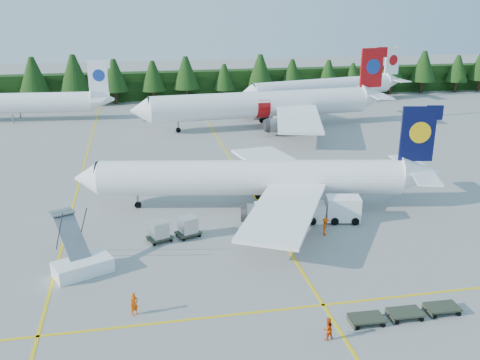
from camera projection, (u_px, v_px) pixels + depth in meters
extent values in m
plane|color=#999893|center=(229.00, 274.00, 43.73)|extent=(320.00, 320.00, 0.00)
cube|color=yellow|center=(75.00, 200.00, 59.75)|extent=(0.25, 120.00, 0.01)
cube|color=yellow|center=(249.00, 188.00, 63.40)|extent=(0.25, 120.00, 0.01)
cube|color=yellow|center=(243.00, 314.00, 38.16)|extent=(80.00, 0.25, 0.01)
cube|color=black|center=(165.00, 85.00, 118.92)|extent=(220.00, 4.00, 6.00)
cylinder|color=white|center=(251.00, 178.00, 56.56)|extent=(31.98, 9.32, 3.74)
cone|color=white|center=(88.00, 178.00, 56.30)|extent=(3.24, 4.15, 3.74)
cube|color=#060B33|center=(418.00, 134.00, 55.31)|extent=(3.56, 0.95, 5.80)
cube|color=white|center=(272.00, 161.00, 64.31)|extent=(7.47, 14.67, 1.06)
cylinder|color=slate|center=(257.00, 178.00, 62.31)|extent=(3.48, 2.50, 1.97)
cube|color=white|center=(284.00, 211.00, 49.26)|extent=(11.58, 15.02, 1.06)
cylinder|color=slate|center=(262.00, 213.00, 52.04)|extent=(3.48, 2.50, 1.97)
cylinder|color=slate|center=(138.00, 201.00, 57.21)|extent=(0.22, 0.22, 1.59)
cylinder|color=white|center=(261.00, 104.00, 92.08)|extent=(38.18, 7.01, 4.47)
cone|color=white|center=(140.00, 111.00, 87.06)|extent=(3.42, 4.67, 4.47)
cube|color=#AB0B0E|center=(372.00, 68.00, 95.33)|extent=(4.26, 0.68, 6.92)
cube|color=white|center=(263.00, 98.00, 101.80)|extent=(12.45, 18.04, 1.27)
cylinder|color=slate|center=(256.00, 110.00, 99.00)|extent=(3.95, 2.60, 2.34)
cube|color=white|center=(298.00, 118.00, 84.44)|extent=(10.59, 17.88, 1.27)
cylinder|color=slate|center=(279.00, 125.00, 87.15)|extent=(3.95, 2.60, 2.34)
cylinder|color=slate|center=(178.00, 127.00, 89.55)|extent=(0.27, 0.27, 1.90)
cylinder|color=white|center=(5.00, 103.00, 96.91)|extent=(31.40, 6.15, 3.67)
cube|color=white|center=(98.00, 76.00, 97.26)|extent=(3.50, 0.60, 5.69)
cylinder|color=white|center=(323.00, 88.00, 113.00)|extent=(32.53, 10.96, 3.82)
cone|color=white|center=(248.00, 93.00, 106.23)|extent=(3.46, 4.32, 3.82)
cube|color=white|center=(392.00, 61.00, 118.26)|extent=(3.61, 1.13, 5.93)
cylinder|color=slate|center=(271.00, 105.00, 109.11)|extent=(0.23, 0.23, 1.53)
cube|color=white|center=(83.00, 267.00, 43.57)|extent=(5.13, 4.03, 1.19)
cube|color=slate|center=(72.00, 236.00, 44.64)|extent=(3.34, 4.66, 3.22)
cube|color=slate|center=(62.00, 212.00, 45.85)|extent=(2.31, 1.98, 0.13)
cube|color=white|center=(315.00, 212.00, 53.75)|extent=(2.18, 2.18, 1.94)
cube|color=black|center=(315.00, 208.00, 53.61)|extent=(1.89, 2.03, 0.83)
cube|color=white|center=(343.00, 208.00, 53.61)|extent=(3.66, 2.65, 2.40)
cube|color=#303627|center=(367.00, 318.00, 36.91)|extent=(2.38, 1.53, 0.14)
cube|color=#303627|center=(405.00, 312.00, 37.56)|extent=(2.38, 1.53, 0.14)
cube|color=#303627|center=(442.00, 307.00, 38.21)|extent=(2.38, 1.53, 0.14)
cube|color=#303627|center=(160.00, 237.00, 49.43)|extent=(2.59, 2.31, 0.14)
cube|color=#B9BDBF|center=(159.00, 229.00, 49.17)|extent=(1.93, 1.90, 1.51)
cube|color=#303627|center=(188.00, 233.00, 50.41)|extent=(2.59, 2.31, 0.14)
cube|color=#B9BDBF|center=(188.00, 225.00, 50.15)|extent=(1.93, 1.90, 1.51)
imported|color=#FF5305|center=(134.00, 304.00, 37.79)|extent=(0.75, 0.67, 1.73)
imported|color=#E63D04|center=(328.00, 329.00, 35.08)|extent=(0.90, 0.77, 1.58)
imported|color=#EF4705|center=(325.00, 227.00, 50.60)|extent=(0.79, 0.87, 1.74)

